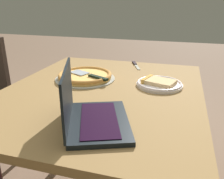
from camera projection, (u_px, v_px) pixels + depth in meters
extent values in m
cube|color=olive|center=(103.00, 92.00, 1.23)|extent=(1.20, 0.99, 0.03)
cylinder|color=#371C1E|center=(177.00, 128.00, 1.61)|extent=(0.05, 0.05, 0.69)
cylinder|color=#371C1E|center=(71.00, 113.00, 1.81)|extent=(0.05, 0.05, 0.69)
cube|color=black|center=(99.00, 122.00, 0.88)|extent=(0.38, 0.32, 0.02)
cube|color=black|center=(99.00, 119.00, 0.88)|extent=(0.31, 0.23, 0.00)
cube|color=black|center=(67.00, 96.00, 0.83)|extent=(0.30, 0.12, 0.20)
cube|color=black|center=(67.00, 96.00, 0.83)|extent=(0.27, 0.11, 0.17)
cylinder|color=white|center=(159.00, 85.00, 1.26)|extent=(0.24, 0.24, 0.01)
torus|color=silver|center=(159.00, 83.00, 1.26)|extent=(0.24, 0.24, 0.01)
cube|color=#D8B379|center=(160.00, 82.00, 1.26)|extent=(0.15, 0.18, 0.02)
cube|color=gold|center=(147.00, 79.00, 1.30)|extent=(0.12, 0.05, 0.03)
cylinder|color=#A4A79C|center=(85.00, 79.00, 1.37)|extent=(0.34, 0.34, 0.01)
cylinder|color=#EAB45B|center=(85.00, 76.00, 1.37)|extent=(0.30, 0.30, 0.02)
torus|color=#CB8940|center=(85.00, 75.00, 1.37)|extent=(0.31, 0.31, 0.02)
cube|color=#ABB7C3|center=(79.00, 73.00, 1.39)|extent=(0.11, 0.12, 0.00)
cube|color=black|center=(98.00, 77.00, 1.30)|extent=(0.08, 0.13, 0.01)
cube|color=beige|center=(137.00, 67.00, 1.62)|extent=(0.15, 0.07, 0.00)
cube|color=black|center=(134.00, 63.00, 1.69)|extent=(0.08, 0.05, 0.01)
cylinder|color=#352A24|center=(16.00, 136.00, 1.75)|extent=(0.03, 0.03, 0.43)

